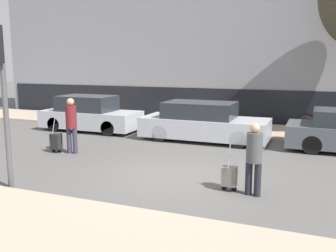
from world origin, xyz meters
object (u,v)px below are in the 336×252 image
(pedestrian_right, at_px, (254,155))
(parked_bicycle, at_px, (320,123))
(trolley_right, at_px, (229,176))
(pedestrian_left, at_px, (71,122))
(parked_car_1, at_px, (203,123))
(trolley_left, at_px, (56,141))
(parked_car_0, at_px, (90,115))

(pedestrian_right, xyz_separation_m, parked_bicycle, (1.32, 7.98, -0.41))
(pedestrian_right, height_order, parked_bicycle, pedestrian_right)
(trolley_right, height_order, parked_bicycle, trolley_right)
(pedestrian_left, bearing_deg, parked_car_1, 35.32)
(parked_car_1, height_order, trolley_right, parked_car_1)
(pedestrian_left, height_order, trolley_left, pedestrian_left)
(trolley_left, distance_m, trolley_right, 6.14)
(trolley_left, xyz_separation_m, parked_bicycle, (7.81, 6.36, 0.13))
(pedestrian_left, bearing_deg, pedestrian_right, -27.65)
(parked_car_1, bearing_deg, parked_car_0, 178.03)
(parked_car_0, distance_m, parked_car_1, 5.03)
(trolley_right, bearing_deg, pedestrian_right, -10.11)
(parked_car_0, relative_size, trolley_right, 3.80)
(pedestrian_left, distance_m, parked_bicycle, 9.60)
(trolley_left, height_order, trolley_right, trolley_left)
(parked_car_0, bearing_deg, parked_bicycle, 16.04)
(parked_car_0, distance_m, parked_bicycle, 9.39)
(parked_bicycle, bearing_deg, pedestrian_left, -139.33)
(trolley_left, relative_size, trolley_right, 1.05)
(pedestrian_left, distance_m, trolley_left, 0.84)
(trolley_right, bearing_deg, trolley_left, 165.63)
(trolley_left, relative_size, pedestrian_right, 0.73)
(parked_car_0, bearing_deg, pedestrian_left, -64.41)
(parked_car_1, xyz_separation_m, trolley_right, (2.13, -5.12, -0.33))
(trolley_right, bearing_deg, pedestrian_left, 163.19)
(parked_car_0, distance_m, trolley_right, 8.91)
(trolley_left, bearing_deg, parked_car_1, 43.28)
(parked_car_0, relative_size, pedestrian_right, 2.63)
(parked_bicycle, bearing_deg, parked_car_0, -163.96)
(parked_car_0, height_order, trolley_left, parked_car_0)
(parked_car_0, height_order, trolley_right, parked_car_0)
(parked_car_0, bearing_deg, trolley_left, -72.16)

